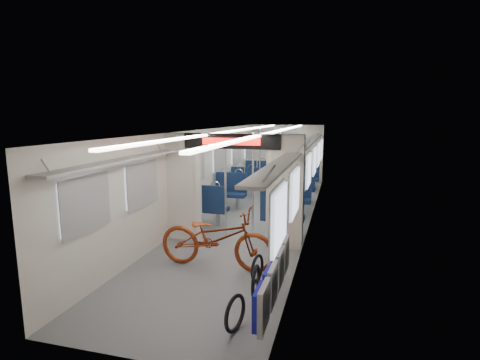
{
  "coord_description": "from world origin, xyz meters",
  "views": [
    {
      "loc": [
        2.12,
        -9.3,
        2.65
      ],
      "look_at": [
        -0.02,
        -1.36,
        1.24
      ],
      "focal_mm": 28.0,
      "sensor_mm": 36.0,
      "label": 1
    }
  ],
  "objects": [
    {
      "name": "stanchion_near_right",
      "position": [
        0.29,
        -1.43,
        1.15
      ],
      "size": [
        0.04,
        0.04,
        2.3
      ],
      "primitive_type": "cylinder",
      "color": "silver",
      "rests_on": "ground"
    },
    {
      "name": "bike_hoop_c",
      "position": [
        0.9,
        -3.71,
        0.2
      ],
      "size": [
        0.14,
        0.45,
        0.45
      ],
      "primitive_type": "torus",
      "rotation": [
        1.57,
        0.0,
        1.38
      ],
      "color": "black",
      "rests_on": "ground"
    },
    {
      "name": "seat_bay_far_right",
      "position": [
        0.93,
        3.24,
        0.57
      ],
      "size": [
        0.96,
        2.31,
        1.17
      ],
      "color": "#0D1B39",
      "rests_on": "ground"
    },
    {
      "name": "stanchion_far_right",
      "position": [
        0.4,
        1.7,
        1.15
      ],
      "size": [
        0.04,
        0.04,
        2.3
      ],
      "primitive_type": "cylinder",
      "color": "silver",
      "rests_on": "ground"
    },
    {
      "name": "bicycle",
      "position": [
        0.08,
        -3.35,
        0.55
      ],
      "size": [
        2.11,
        0.79,
        1.1
      ],
      "primitive_type": "imported",
      "rotation": [
        0.0,
        0.0,
        1.54
      ],
      "color": "maroon",
      "rests_on": "ground"
    },
    {
      "name": "carriage",
      "position": [
        0.0,
        -0.27,
        1.5
      ],
      "size": [
        12.0,
        12.02,
        2.31
      ],
      "color": "#515456",
      "rests_on": "ground"
    },
    {
      "name": "bike_hoop_b",
      "position": [
        1.01,
        -4.28,
        0.23
      ],
      "size": [
        0.06,
        0.51,
        0.51
      ],
      "primitive_type": "torus",
      "rotation": [
        1.57,
        0.0,
        1.6
      ],
      "color": "black",
      "rests_on": "ground"
    },
    {
      "name": "bike_hoop_a",
      "position": [
        0.95,
        -5.18,
        0.22
      ],
      "size": [
        0.17,
        0.48,
        0.49
      ],
      "primitive_type": "torus",
      "rotation": [
        1.57,
        0.0,
        1.33
      ],
      "color": "black",
      "rests_on": "ground"
    },
    {
      "name": "seat_bay_near_right",
      "position": [
        0.94,
        -0.29,
        0.57
      ],
      "size": [
        0.95,
        2.27,
        1.16
      ],
      "color": "#0D1B39",
      "rests_on": "ground"
    },
    {
      "name": "seat_bay_far_left",
      "position": [
        -0.94,
        3.56,
        0.54
      ],
      "size": [
        0.9,
        2.02,
        1.08
      ],
      "color": "#0D1B39",
      "rests_on": "ground"
    },
    {
      "name": "flip_bench",
      "position": [
        1.35,
        -4.72,
        0.58
      ],
      "size": [
        0.12,
        2.1,
        0.51
      ],
      "color": "gray",
      "rests_on": "carriage"
    },
    {
      "name": "stanchion_near_left",
      "position": [
        -0.3,
        -1.56,
        1.15
      ],
      "size": [
        0.05,
        0.05,
        2.3
      ],
      "primitive_type": "cylinder",
      "color": "silver",
      "rests_on": "ground"
    },
    {
      "name": "seat_bay_near_left",
      "position": [
        -0.93,
        -0.01,
        0.56
      ],
      "size": [
        0.94,
        2.21,
        1.14
      ],
      "color": "#0D1B39",
      "rests_on": "ground"
    },
    {
      "name": "stanchion_far_left",
      "position": [
        -0.27,
        1.92,
        1.15
      ],
      "size": [
        0.04,
        0.04,
        2.3
      ],
      "primitive_type": "cylinder",
      "color": "silver",
      "rests_on": "ground"
    }
  ]
}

